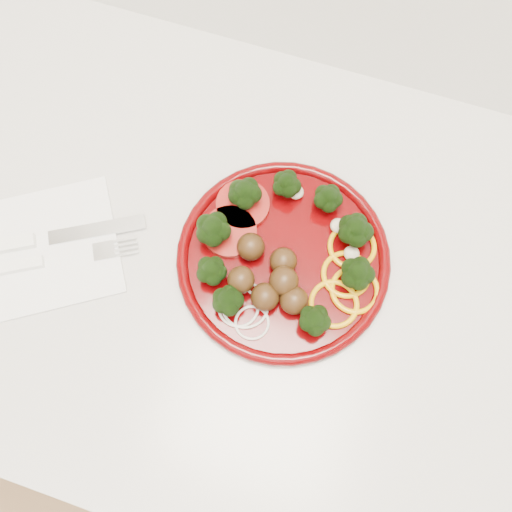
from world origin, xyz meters
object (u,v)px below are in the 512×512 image
(napkin, at_px, (53,247))
(fork, at_px, (28,264))
(knife, at_px, (30,241))
(plate, at_px, (283,257))

(napkin, relative_size, fork, 0.87)
(napkin, relative_size, knife, 0.78)
(knife, bearing_deg, plate, -15.55)
(knife, xyz_separation_m, fork, (0.01, -0.03, -0.00))
(plate, relative_size, fork, 1.44)
(napkin, distance_m, knife, 0.03)
(napkin, xyz_separation_m, knife, (-0.03, -0.00, 0.01))
(knife, bearing_deg, fork, -97.00)
(knife, relative_size, fork, 1.13)
(plate, bearing_deg, knife, -165.90)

